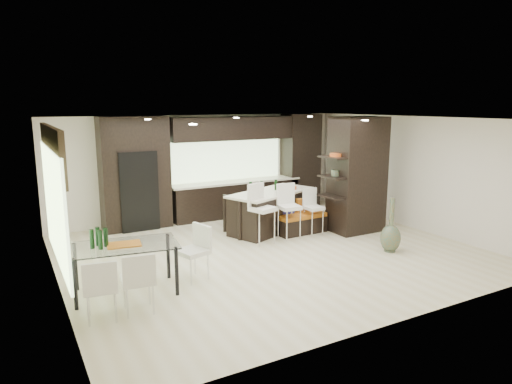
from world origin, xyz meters
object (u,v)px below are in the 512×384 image
kitchen_island (271,211)px  chair_end (193,255)px  bench (301,223)px  chair_near (138,284)px  dining_table (125,269)px  floor_vase (391,225)px  stool_left (263,220)px  chair_far (101,291)px  stool_right (314,216)px  stool_mid (289,217)px

kitchen_island → chair_end: bearing=-165.3°
bench → chair_near: bearing=-155.0°
dining_table → floor_vase: bearing=2.6°
stool_left → dining_table: (-3.24, -1.24, -0.13)m
kitchen_island → floor_vase: 2.91m
kitchen_island → bench: size_ratio=1.87×
chair_near → chair_far: 0.52m
stool_right → bench: size_ratio=0.71×
kitchen_island → chair_near: bearing=-166.0°
chair_near → floor_vase: bearing=9.7°
stool_left → chair_end: (-2.09, -1.24, -0.09)m
stool_right → floor_vase: 1.92m
bench → chair_end: chair_end is taller
dining_table → chair_end: size_ratio=1.90×
bench → chair_end: 3.60m
floor_vase → bench: bearing=112.2°
chair_near → chair_end: size_ratio=0.98×
stool_left → chair_end: size_ratio=1.20×
stool_left → stool_mid: 0.70m
stool_right → chair_near: 5.06m
stool_left → chair_near: 3.81m
stool_left → chair_end: 2.43m
bench → floor_vase: (0.82, -2.01, 0.33)m
kitchen_island → stool_left: stool_left is taller
stool_right → chair_end: size_ratio=0.98×
stool_right → floor_vase: floor_vase is taller
chair_near → stool_right: bearing=31.1°
floor_vase → dining_table: floor_vase is taller
chair_near → chair_far: (-0.52, 0.00, -0.01)m
floor_vase → dining_table: bearing=174.2°
kitchen_island → stool_mid: size_ratio=2.28×
stool_right → stool_left: bearing=-178.9°
dining_table → chair_end: chair_end is taller
floor_vase → chair_near: floor_vase is taller
stool_left → stool_right: stool_left is taller
stool_left → kitchen_island: bearing=33.0°
stool_left → stool_right: 1.39m
stool_right → bench: stool_right is taller
floor_vase → dining_table: 5.27m
floor_vase → chair_end: 4.13m
chair_end → stool_left: bearing=-75.7°
floor_vase → stool_right: bearing=108.6°
stool_mid → bench: 0.60m
bench → kitchen_island: bearing=127.8°
stool_mid → chair_near: 4.42m
chair_far → chair_end: bearing=34.4°
stool_left → bench: size_ratio=0.87×
stool_left → stool_right: (1.39, 0.04, -0.10)m
bench → chair_far: bearing=-157.5°
kitchen_island → chair_end: (-2.79, -2.06, -0.04)m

